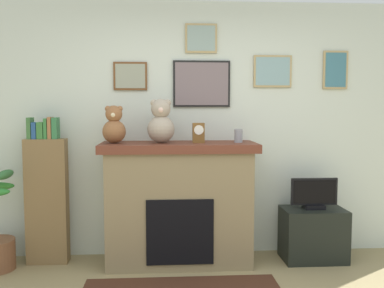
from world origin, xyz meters
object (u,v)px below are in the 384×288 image
Objects in this scene: fireplace at (179,203)px; bookshelf at (47,196)px; mantel_clock at (198,133)px; teddy_bear_tan at (114,126)px; television at (314,195)px; candle_jar at (238,136)px; tv_stand at (313,234)px; teddy_bear_cream at (161,123)px.

fireplace is 1.04× the size of bookshelf.
teddy_bear_tan is (-0.81, 0.00, 0.07)m from mantel_clock.
television is 3.56× the size of candle_jar.
television is at bearing -90.00° from tv_stand.
tv_stand is at bearing -0.01° from mantel_clock.
television is at bearing -0.07° from mantel_clock.
teddy_bear_tan is at bearing 179.94° from television.
bookshelf is 2.63m from television.
teddy_bear_tan reaches higher than bookshelf.
television is 1.10× the size of teddy_bear_cream.
fireplace is 0.80m from teddy_bear_cream.
mantel_clock is at bearing -3.87° from bookshelf.
candle_jar is at bearing 179.81° from television.
television is 1.31m from mantel_clock.
teddy_bear_cream is (-0.36, 0.00, 0.09)m from mantel_clock.
mantel_clock reaches higher than tv_stand.
candle_jar is (-0.76, 0.00, 0.99)m from tv_stand.
bookshelf is 0.96m from teddy_bear_tan.
tv_stand is at bearing -0.10° from candle_jar.
teddy_bear_cream is at bearing 179.90° from mantel_clock.
candle_jar is at bearing 0.04° from teddy_bear_cream.
candle_jar reaches higher than tv_stand.
teddy_bear_cream reaches higher than fireplace.
mantel_clock is at bearing 179.93° from television.
fireplace is at bearing 179.14° from television.
tv_stand is 1.32× the size of television.
candle_jar reaches higher than television.
bookshelf is at bearing 171.61° from teddy_bear_tan.
tv_stand is 0.40m from television.
mantel_clock is (-0.39, -0.00, 0.03)m from candle_jar.
mantel_clock reaches higher than television.
tv_stand is at bearing -0.81° from fireplace.
teddy_bear_tan is (0.67, -0.10, 0.68)m from bookshelf.
tv_stand is 1.45× the size of teddy_bear_cream.
tv_stand is 1.88m from teddy_bear_cream.
mantel_clock is at bearing 179.99° from tv_stand.
television is (2.63, -0.10, -0.00)m from bookshelf.
fireplace is at bearing 6.10° from teddy_bear_cream.
teddy_bear_tan is 0.45m from teddy_bear_cream.
bookshelf is at bearing 177.80° from television.
fireplace is at bearing 178.25° from candle_jar.
tv_stand is 1.54m from mantel_clock.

